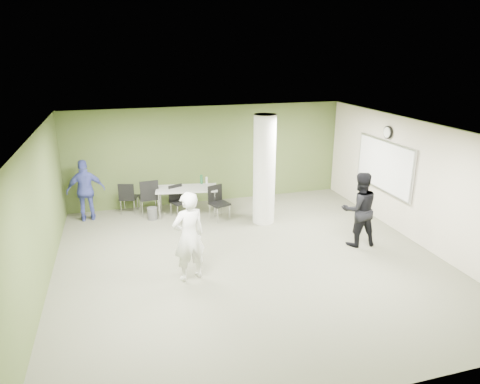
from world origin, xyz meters
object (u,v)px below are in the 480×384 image
object	(u,v)px
woman_white	(189,237)
man_black	(359,209)
folding_table	(187,189)
man_blue	(86,190)
chair_back_left	(128,196)

from	to	relation	value
woman_white	man_black	distance (m)	3.99
folding_table	man_blue	xyz separation A→B (m)	(-2.59, 0.35, 0.10)
folding_table	woman_white	size ratio (longest dim) A/B	0.95
folding_table	man_black	world-z (taller)	man_black
folding_table	chair_back_left	world-z (taller)	folding_table
folding_table	woman_white	distance (m)	3.48
woman_white	man_black	world-z (taller)	woman_white
folding_table	man_blue	distance (m)	2.62
woman_white	folding_table	bearing A→B (deg)	-114.69
woman_white	man_blue	xyz separation A→B (m)	(-2.05, 3.79, -0.08)
folding_table	man_blue	world-z (taller)	man_blue
folding_table	woman_white	world-z (taller)	woman_white
chair_back_left	woman_white	world-z (taller)	woman_white
folding_table	chair_back_left	size ratio (longest dim) A/B	1.93
folding_table	man_black	bearing A→B (deg)	-31.67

